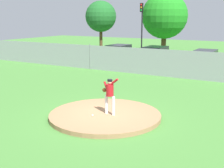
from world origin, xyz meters
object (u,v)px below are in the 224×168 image
baseball (93,115)px  traffic_light_near (142,21)px  parked_car_teal (155,57)px  parked_car_burgundy (119,54)px  pitcher_youth (110,93)px  traffic_cone_orange (72,61)px  parked_car_navy (205,60)px

baseball → traffic_light_near: 20.60m
baseball → parked_car_teal: size_ratio=0.02×
parked_car_burgundy → baseball: bearing=-64.8°
pitcher_youth → baseball: 1.20m
pitcher_youth → traffic_cone_orange: 15.89m
baseball → traffic_light_near: traffic_light_near is taller
parked_car_burgundy → parked_car_navy: bearing=-1.0°
pitcher_youth → traffic_light_near: (-7.09, 18.56, 2.69)m
pitcher_youth → traffic_light_near: bearing=110.9°
parked_car_teal → parked_car_navy: (4.31, 0.13, -0.03)m
parked_car_navy → traffic_light_near: (-7.63, 4.04, 3.04)m
parked_car_burgundy → pitcher_youth: bearing=-62.4°
parked_car_teal → parked_car_navy: bearing=1.8°
parked_car_teal → parked_car_burgundy: (-3.91, 0.27, -0.01)m
baseball → parked_car_burgundy: (-7.20, 15.27, 0.58)m
traffic_light_near → traffic_cone_orange: bearing=-118.6°
parked_car_navy → baseball: bearing=-93.8°
parked_car_navy → pitcher_youth: bearing=-92.1°
parked_car_teal → traffic_cone_orange: size_ratio=7.60×
traffic_cone_orange → parked_car_teal: bearing=22.0°
baseball → parked_car_teal: bearing=102.4°
pitcher_youth → parked_car_navy: (0.54, 14.52, -0.36)m
traffic_cone_orange → parked_car_navy: bearing=14.8°
parked_car_burgundy → parked_car_teal: bearing=-4.0°
pitcher_youth → parked_car_burgundy: pitcher_youth is taller
baseball → traffic_light_near: bearing=109.0°
parked_car_teal → traffic_cone_orange: (-7.16, -2.89, -0.55)m
parked_car_teal → traffic_cone_orange: 7.75m
pitcher_youth → baseball: bearing=-128.0°
baseball → parked_car_teal: 15.37m
parked_car_teal → parked_car_burgundy: 3.92m
parked_car_navy → traffic_cone_orange: bearing=-165.2°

